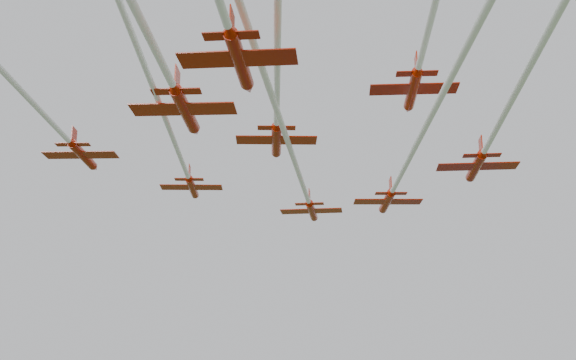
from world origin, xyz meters
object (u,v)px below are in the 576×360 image
(jet_row3_mid, at_px, (277,111))
(jet_row4_left, at_px, (166,71))
(jet_row3_right, at_px, (503,117))
(jet_row3_left, at_px, (21,90))
(jet_lead, at_px, (299,173))
(jet_row2_right, at_px, (411,155))
(jet_row2_left, at_px, (177,149))

(jet_row3_mid, bearing_deg, jet_row4_left, -132.11)
(jet_row3_right, bearing_deg, jet_row3_left, -172.97)
(jet_lead, height_order, jet_row2_right, jet_lead)
(jet_row2_left, bearing_deg, jet_lead, 33.62)
(jet_row3_left, distance_m, jet_row4_left, 13.15)
(jet_row2_right, bearing_deg, jet_row2_left, 164.28)
(jet_lead, relative_size, jet_row3_right, 1.24)
(jet_row3_mid, xyz_separation_m, jet_row4_left, (-4.71, -12.96, -0.65))
(jet_row2_left, height_order, jet_row3_left, jet_row2_left)
(jet_row3_left, bearing_deg, jet_lead, 50.14)
(jet_lead, height_order, jet_row3_right, jet_lead)
(jet_row2_left, distance_m, jet_row3_mid, 15.14)
(jet_row3_left, height_order, jet_row3_mid, jet_row3_mid)
(jet_lead, distance_m, jet_row2_right, 19.92)
(jet_row2_left, xyz_separation_m, jet_row2_right, (25.42, 2.40, -3.00))
(jet_row2_left, height_order, jet_row4_left, jet_row4_left)
(jet_row2_right, relative_size, jet_row3_mid, 1.55)
(jet_row3_mid, distance_m, jet_row4_left, 13.80)
(jet_lead, xyz_separation_m, jet_row3_right, (25.62, -18.01, -2.89))
(jet_row3_right, bearing_deg, jet_row3_mid, 167.24)
(jet_row2_left, relative_size, jet_row2_right, 0.88)
(jet_row2_right, height_order, jet_row3_left, jet_row3_left)
(jet_row3_left, height_order, jet_row4_left, jet_row4_left)
(jet_row2_left, xyz_separation_m, jet_row3_mid, (14.08, -5.53, 0.39))
(jet_row4_left, bearing_deg, jet_lead, 71.91)
(jet_row3_left, height_order, jet_row3_right, jet_row3_left)
(jet_row3_left, distance_m, jet_row3_right, 41.86)
(jet_row3_right, height_order, jet_row4_left, jet_row4_left)
(jet_row3_left, bearing_deg, jet_row3_right, 3.70)
(jet_lead, height_order, jet_row3_mid, jet_row3_mid)
(jet_lead, height_order, jet_row3_left, jet_lead)
(jet_lead, relative_size, jet_row3_mid, 1.71)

